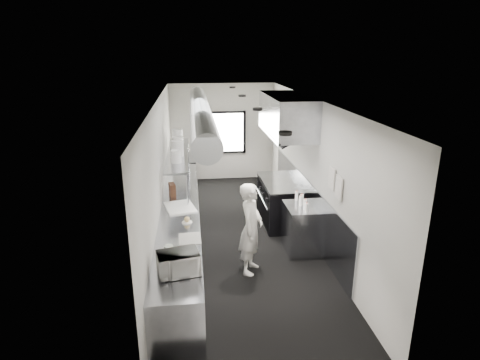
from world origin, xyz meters
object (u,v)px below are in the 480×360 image
object	(u,v)px
far_work_table	(184,173)
deli_tub_a	(166,257)
cutting_board	(180,207)
plate_stack_a	(176,156)
bottle_station	(302,228)
line_cook	(251,229)
deli_tub_b	(169,249)
exhaust_hood	(287,115)
plate_stack_d	(177,137)
microwave	(178,263)
squeeze_bottle_a	(306,208)
prep_counter	(181,230)
small_plate	(187,222)
range	(281,201)
knife_block	(172,190)
squeeze_bottle_c	(301,201)
plate_stack_c	(178,145)
plate_stack_b	(178,149)
squeeze_bottle_b	(305,205)
pass_shelf	(178,155)
squeeze_bottle_e	(297,196)
squeeze_bottle_d	(302,199)

from	to	relation	value
far_work_table	deli_tub_a	size ratio (longest dim) A/B	7.72
cutting_board	plate_stack_a	size ratio (longest dim) A/B	2.69
bottle_station	plate_stack_a	world-z (taller)	plate_stack_a
line_cook	deli_tub_b	xyz separation A→B (m)	(-1.33, -0.84, 0.14)
far_work_table	exhaust_hood	bearing A→B (deg)	-48.06
line_cook	plate_stack_d	distance (m)	3.51
microwave	squeeze_bottle_a	xyz separation A→B (m)	(2.23, 1.80, -0.06)
deli_tub_b	prep_counter	bearing A→B (deg)	85.92
small_plate	squeeze_bottle_a	bearing A→B (deg)	5.09
range	plate_stack_d	world-z (taller)	plate_stack_d
knife_block	squeeze_bottle_c	world-z (taller)	knife_block
far_work_table	deli_tub_b	size ratio (longest dim) A/B	9.08
microwave	plate_stack_c	size ratio (longest dim) A/B	1.47
plate_stack_b	squeeze_bottle_b	world-z (taller)	plate_stack_b
small_plate	plate_stack_d	size ratio (longest dim) A/B	0.48
plate_stack_d	squeeze_bottle_a	xyz separation A→B (m)	(2.33, -2.78, -0.76)
plate_stack_c	plate_stack_d	distance (m)	0.71
pass_shelf	plate_stack_d	distance (m)	0.80
range	squeeze_bottle_e	distance (m)	1.20
pass_shelf	plate_stack_c	xyz separation A→B (m)	(0.00, 0.06, 0.20)
prep_counter	squeeze_bottle_b	xyz separation A→B (m)	(2.28, -0.36, 0.55)
pass_shelf	prep_counter	bearing A→B (deg)	-88.44
squeeze_bottle_a	squeeze_bottle_d	world-z (taller)	squeeze_bottle_d
prep_counter	microwave	xyz separation A→B (m)	(0.03, -2.31, 0.60)
cutting_board	plate_stack_a	bearing A→B (deg)	94.17
deli_tub_b	plate_stack_b	bearing A→B (deg)	88.32
pass_shelf	deli_tub_b	world-z (taller)	pass_shelf
squeeze_bottle_a	squeeze_bottle_e	world-z (taller)	squeeze_bottle_e
deli_tub_b	plate_stack_b	world-z (taller)	plate_stack_b
prep_counter	deli_tub_b	world-z (taller)	deli_tub_b
plate_stack_d	range	bearing A→B (deg)	-25.35
bottle_station	line_cook	world-z (taller)	line_cook
deli_tub_a	squeeze_bottle_e	size ratio (longest dim) A/B	0.85
deli_tub_a	plate_stack_a	xyz separation A→B (m)	(0.09, 2.69, 0.74)
squeeze_bottle_e	far_work_table	bearing A→B (deg)	122.08
range	deli_tub_a	bearing A→B (deg)	-126.41
pass_shelf	squeeze_bottle_e	world-z (taller)	pass_shelf
range	plate_stack_c	world-z (taller)	plate_stack_c
deli_tub_b	squeeze_bottle_d	xyz separation A→B (m)	(2.41, 1.60, 0.05)
exhaust_hood	line_cook	world-z (taller)	exhaust_hood
cutting_board	plate_stack_c	size ratio (longest dim) A/B	1.99
squeeze_bottle_e	plate_stack_a	bearing A→B (deg)	165.03
microwave	squeeze_bottle_b	distance (m)	2.97
far_work_table	plate_stack_c	distance (m)	2.49
microwave	plate_stack_c	xyz separation A→B (m)	(-0.07, 3.87, 0.69)
exhaust_hood	plate_stack_a	world-z (taller)	exhaust_hood
cutting_board	plate_stack_b	world-z (taller)	plate_stack_b
squeeze_bottle_c	squeeze_bottle_e	xyz separation A→B (m)	(-0.00, 0.29, -0.01)
range	small_plate	bearing A→B (deg)	-137.28
prep_counter	pass_shelf	xyz separation A→B (m)	(-0.04, 1.50, 1.09)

